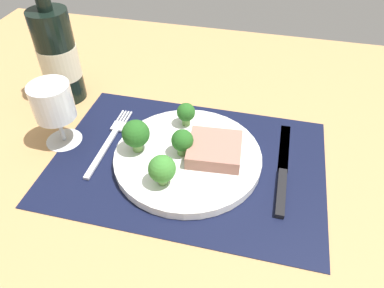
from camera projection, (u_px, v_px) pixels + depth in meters
ground_plane at (188, 167)px, 65.32cm from camera, size 140.00×110.00×3.00cm
placemat at (188, 161)px, 64.21cm from camera, size 47.45×32.81×0.30cm
plate at (188, 157)px, 63.58cm from camera, size 25.76×25.76×1.60cm
steak at (215, 149)px, 62.10cm from camera, size 9.71×9.46×2.46cm
broccoli_front_edge at (186, 113)px, 67.37cm from camera, size 3.49×3.49×4.59cm
broccoli_back_left at (136, 134)px, 61.46cm from camera, size 4.79×4.79×6.11cm
broccoli_center at (162, 169)px, 56.04cm from camera, size 4.40×4.40×5.38cm
broccoli_near_steak at (182, 141)px, 61.31cm from camera, size 3.81×3.81×4.88cm
fork at (109, 141)px, 67.66cm from camera, size 2.40×19.20×0.50cm
knife at (283, 173)px, 61.43cm from camera, size 1.80×23.00×0.80cm
wine_bottle at (58, 56)px, 72.73cm from camera, size 7.85×7.85×27.34cm
wine_glass at (54, 104)px, 63.19cm from camera, size 7.14×7.14×12.26cm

